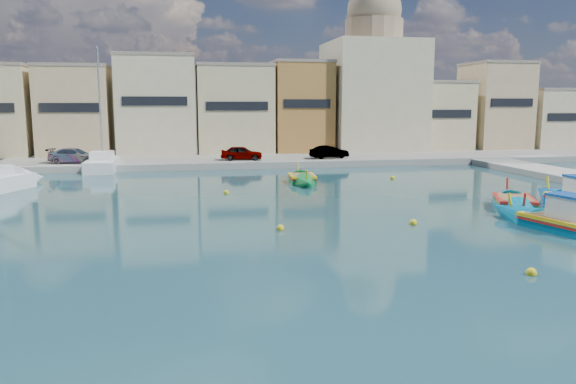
{
  "coord_description": "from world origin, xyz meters",
  "views": [
    {
      "loc": [
        -11.39,
        -21.49,
        5.84
      ],
      "look_at": [
        -6.18,
        6.0,
        1.4
      ],
      "focal_mm": 35.0,
      "sensor_mm": 36.0,
      "label": 1
    }
  ],
  "objects_px": {
    "church_block": "(373,80)",
    "luzzu_turquoise_cabin": "(561,224)",
    "luzzu_green": "(302,180)",
    "yacht_midnorth": "(11,182)",
    "yacht_north": "(105,164)",
    "luzzu_cyan_mid": "(514,204)"
  },
  "relations": [
    {
      "from": "church_block",
      "to": "luzzu_green",
      "type": "xyz_separation_m",
      "value": [
        -12.69,
        -21.21,
        -8.18
      ]
    },
    {
      "from": "luzzu_turquoise_cabin",
      "to": "yacht_north",
      "type": "bearing_deg",
      "value": 128.79
    },
    {
      "from": "luzzu_green",
      "to": "luzzu_cyan_mid",
      "type": "bearing_deg",
      "value": -52.73
    },
    {
      "from": "yacht_midnorth",
      "to": "luzzu_green",
      "type": "bearing_deg",
      "value": -3.16
    },
    {
      "from": "luzzu_turquoise_cabin",
      "to": "luzzu_cyan_mid",
      "type": "height_order",
      "value": "luzzu_turquoise_cabin"
    },
    {
      "from": "luzzu_cyan_mid",
      "to": "yacht_midnorth",
      "type": "bearing_deg",
      "value": 155.61
    },
    {
      "from": "church_block",
      "to": "luzzu_green",
      "type": "height_order",
      "value": "church_block"
    },
    {
      "from": "church_block",
      "to": "yacht_north",
      "type": "height_order",
      "value": "church_block"
    },
    {
      "from": "church_block",
      "to": "yacht_midnorth",
      "type": "xyz_separation_m",
      "value": [
        -33.11,
        -20.08,
        -7.95
      ]
    },
    {
      "from": "luzzu_cyan_mid",
      "to": "luzzu_green",
      "type": "distance_m",
      "value": 15.6
    },
    {
      "from": "luzzu_cyan_mid",
      "to": "yacht_north",
      "type": "xyz_separation_m",
      "value": [
        -24.96,
        24.56,
        0.2
      ]
    },
    {
      "from": "church_block",
      "to": "luzzu_turquoise_cabin",
      "type": "height_order",
      "value": "church_block"
    },
    {
      "from": "luzzu_green",
      "to": "yacht_midnorth",
      "type": "distance_m",
      "value": 20.45
    },
    {
      "from": "church_block",
      "to": "luzzu_cyan_mid",
      "type": "height_order",
      "value": "church_block"
    },
    {
      "from": "luzzu_cyan_mid",
      "to": "yacht_midnorth",
      "type": "relative_size",
      "value": 0.71
    },
    {
      "from": "luzzu_cyan_mid",
      "to": "yacht_north",
      "type": "relative_size",
      "value": 0.71
    },
    {
      "from": "yacht_north",
      "to": "luzzu_turquoise_cabin",
      "type": "bearing_deg",
      "value": -51.21
    },
    {
      "from": "luzzu_turquoise_cabin",
      "to": "yacht_north",
      "type": "distance_m",
      "value": 38.27
    },
    {
      "from": "luzzu_green",
      "to": "yacht_north",
      "type": "relative_size",
      "value": 0.61
    },
    {
      "from": "yacht_north",
      "to": "luzzu_green",
      "type": "bearing_deg",
      "value": -38.06
    },
    {
      "from": "luzzu_turquoise_cabin",
      "to": "yacht_midnorth",
      "type": "bearing_deg",
      "value": 146.92
    },
    {
      "from": "luzzu_turquoise_cabin",
      "to": "yacht_north",
      "type": "height_order",
      "value": "yacht_north"
    }
  ]
}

